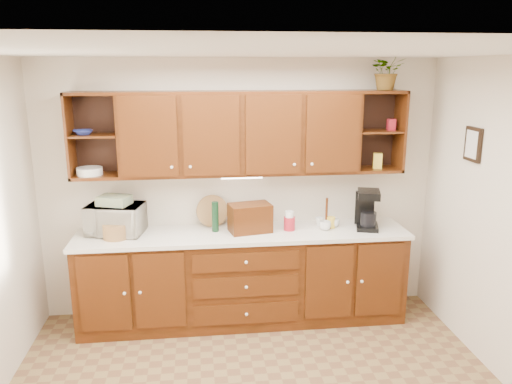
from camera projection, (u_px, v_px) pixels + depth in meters
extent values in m
plane|color=white|center=(262.00, 51.00, 3.09)|extent=(4.00, 4.00, 0.00)
plane|color=beige|center=(240.00, 189.00, 5.09)|extent=(4.00, 0.00, 4.00)
cube|color=#311705|center=(243.00, 278.00, 5.01)|extent=(3.20, 0.60, 0.90)
cube|color=silver|center=(243.00, 234.00, 4.88)|extent=(3.24, 0.64, 0.04)
cube|color=#311705|center=(241.00, 133.00, 4.79)|extent=(2.30, 0.33, 0.80)
cube|color=black|center=(97.00, 133.00, 4.78)|extent=(0.45, 0.02, 0.80)
cube|color=black|center=(374.00, 129.00, 5.09)|extent=(0.45, 0.02, 0.80)
cube|color=#311705|center=(94.00, 135.00, 4.63)|extent=(0.43, 0.30, 0.02)
cube|color=#311705|center=(379.00, 131.00, 4.94)|extent=(0.43, 0.30, 0.02)
cube|color=#311705|center=(381.00, 92.00, 4.85)|extent=(0.45, 0.33, 0.03)
cube|color=white|center=(242.00, 177.00, 4.84)|extent=(0.40, 0.05, 0.02)
cube|color=black|center=(473.00, 144.00, 4.36)|extent=(0.03, 0.24, 0.30)
cylinder|color=olive|center=(116.00, 231.00, 4.68)|extent=(0.24, 0.24, 0.14)
imported|color=beige|center=(116.00, 219.00, 4.80)|extent=(0.58, 0.45, 0.29)
cube|color=#CFC861|center=(114.00, 200.00, 4.75)|extent=(0.34, 0.30, 0.09)
cylinder|color=black|center=(215.00, 217.00, 4.86)|extent=(0.07, 0.07, 0.30)
cylinder|color=olive|center=(213.00, 225.00, 5.06)|extent=(0.33, 0.15, 0.32)
cube|color=#311705|center=(250.00, 218.00, 4.86)|extent=(0.44, 0.32, 0.28)
cylinder|color=#311705|center=(326.00, 213.00, 4.98)|extent=(0.02, 0.02, 0.31)
cylinder|color=#311705|center=(326.00, 227.00, 5.01)|extent=(0.12, 0.12, 0.02)
imported|color=white|center=(334.00, 223.00, 5.03)|extent=(0.13, 0.13, 0.09)
imported|color=white|center=(320.00, 222.00, 5.06)|extent=(0.13, 0.13, 0.09)
imported|color=white|center=(325.00, 226.00, 4.93)|extent=(0.13, 0.13, 0.09)
cylinder|color=#A71826|center=(289.00, 223.00, 4.92)|extent=(0.12, 0.12, 0.14)
cylinder|color=white|center=(289.00, 221.00, 4.91)|extent=(0.09, 0.09, 0.20)
cylinder|color=gold|center=(331.00, 222.00, 5.00)|extent=(0.11, 0.11, 0.11)
cube|color=black|center=(367.00, 227.00, 4.97)|extent=(0.28, 0.32, 0.04)
cube|color=black|center=(365.00, 208.00, 5.03)|extent=(0.20, 0.11, 0.33)
cube|color=black|center=(369.00, 194.00, 4.89)|extent=(0.28, 0.32, 0.07)
cylinder|color=black|center=(368.00, 219.00, 4.93)|extent=(0.19, 0.19, 0.15)
imported|color=navy|center=(83.00, 132.00, 4.60)|extent=(0.23, 0.23, 0.04)
cylinder|color=white|center=(90.00, 171.00, 4.69)|extent=(0.25, 0.25, 0.07)
cube|color=gold|center=(378.00, 161.00, 4.98)|extent=(0.10, 0.09, 0.15)
cube|color=#A71826|center=(391.00, 125.00, 4.93)|extent=(0.07, 0.07, 0.11)
imported|color=#999999|center=(387.00, 71.00, 4.77)|extent=(0.34, 0.30, 0.37)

